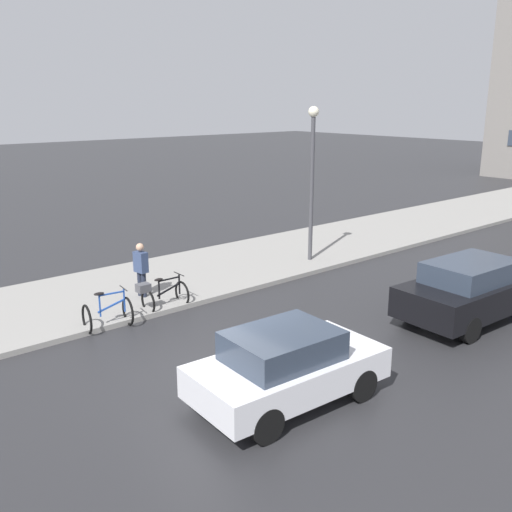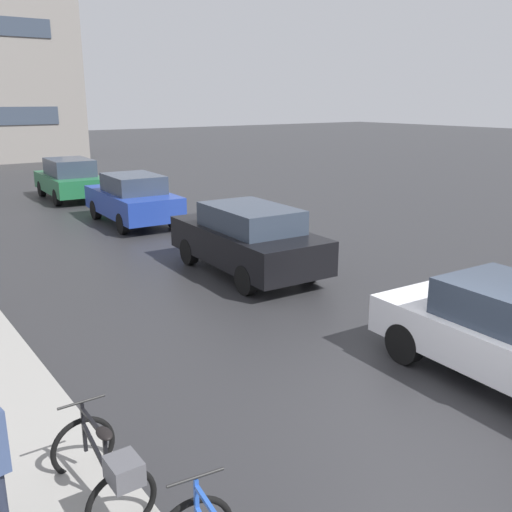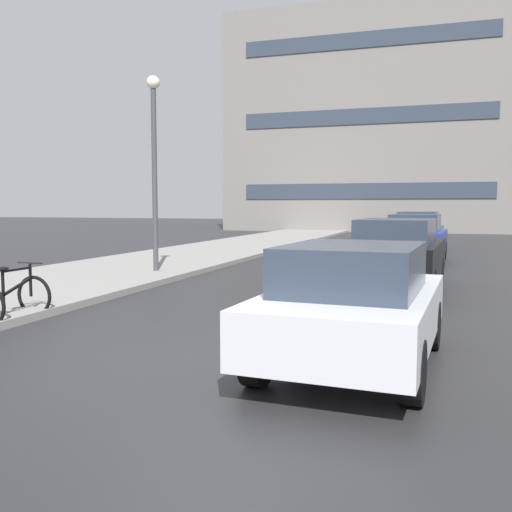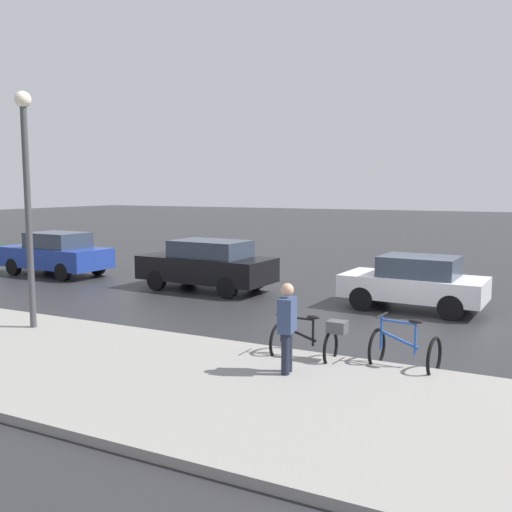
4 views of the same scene
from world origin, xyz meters
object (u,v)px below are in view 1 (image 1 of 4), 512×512
(car_white, at_px, (287,366))
(streetlamp, at_px, (312,168))
(pedestrian, at_px, (141,269))
(car_black, at_px, (472,289))
(bicycle_nearest, at_px, (108,314))
(bicycle_second, at_px, (160,294))

(car_white, relative_size, streetlamp, 0.71)
(pedestrian, distance_m, streetlamp, 6.86)
(car_black, relative_size, pedestrian, 2.64)
(car_black, relative_size, streetlamp, 0.83)
(bicycle_nearest, distance_m, streetlamp, 8.69)
(bicycle_second, bearing_deg, pedestrian, 178.15)
(car_white, relative_size, car_black, 0.86)
(bicycle_nearest, relative_size, car_black, 0.27)
(streetlamp, bearing_deg, pedestrian, -93.12)
(bicycle_second, xyz_separation_m, car_black, (5.74, 5.83, 0.35))
(car_white, height_order, streetlamp, streetlamp)
(bicycle_nearest, height_order, car_black, car_black)
(car_black, bearing_deg, bicycle_second, -134.57)
(bicycle_second, bearing_deg, car_white, -7.13)
(bicycle_second, distance_m, streetlamp, 7.10)
(car_white, bearing_deg, pedestrian, 173.68)
(bicycle_nearest, height_order, bicycle_second, bicycle_nearest)
(bicycle_nearest, bearing_deg, pedestrian, 127.77)
(car_white, xyz_separation_m, streetlamp, (-6.45, 7.17, 2.59))
(car_black, distance_m, pedestrian, 8.94)
(bicycle_second, bearing_deg, streetlamp, 96.22)
(bicycle_nearest, relative_size, pedestrian, 0.70)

